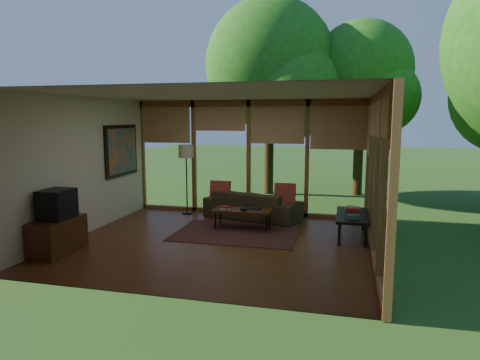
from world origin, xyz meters
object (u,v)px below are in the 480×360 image
(sofa, at_px, (252,205))
(side_console, at_px, (352,216))
(television, at_px, (57,204))
(media_cabinet, at_px, (58,236))
(coffee_table, at_px, (243,211))
(floor_lamp, at_px, (186,155))

(sofa, distance_m, side_console, 2.44)
(side_console, bearing_deg, television, -155.50)
(sofa, relative_size, television, 3.95)
(media_cabinet, distance_m, side_console, 5.35)
(television, height_order, coffee_table, television)
(media_cabinet, relative_size, side_console, 0.71)
(media_cabinet, bearing_deg, coffee_table, 40.03)
(sofa, bearing_deg, media_cabinet, 66.61)
(side_console, bearing_deg, floor_lamp, 162.73)
(coffee_table, bearing_deg, side_console, -1.22)
(coffee_table, bearing_deg, media_cabinet, -139.97)
(coffee_table, xyz_separation_m, side_console, (2.18, -0.05, 0.02))
(media_cabinet, xyz_separation_m, side_console, (4.87, 2.21, 0.11))
(coffee_table, relative_size, side_console, 0.86)
(television, distance_m, coffee_table, 3.52)
(television, distance_m, floor_lamp, 3.59)
(coffee_table, distance_m, side_console, 2.18)
(television, bearing_deg, sofa, 50.91)
(sofa, height_order, floor_lamp, floor_lamp)
(sofa, height_order, television, television)
(media_cabinet, relative_size, television, 1.82)
(sofa, distance_m, floor_lamp, 1.97)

